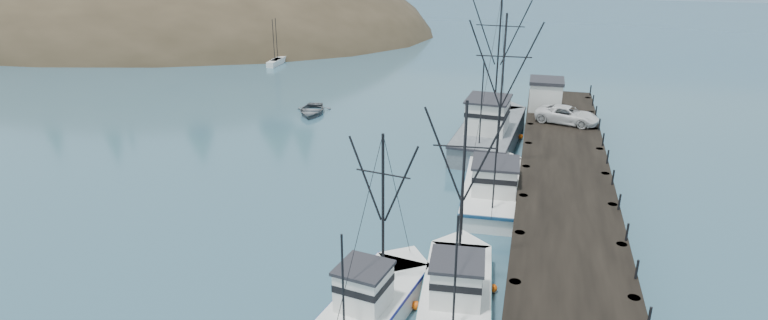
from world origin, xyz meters
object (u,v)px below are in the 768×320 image
pickup_truck (567,115)px  trawler_mid (376,299)px  motorboat (312,114)px  work_vessel (490,130)px  pier_shed (546,94)px  pier (565,174)px  trawler_far (494,186)px  trawler_near (457,289)px

pickup_truck → trawler_mid: bearing=176.4°
pickup_truck → motorboat: size_ratio=1.04×
work_vessel → pier_shed: work_vessel is taller
pier → trawler_far: size_ratio=3.47×
trawler_far → pier_shed: size_ratio=3.96×
pier → pier_shed: bearing=95.8°
pickup_truck → trawler_far: bearing=173.3°
trawler_near → pier_shed: size_ratio=3.27×
pier → trawler_mid: trawler_mid is taller
trawler_far → pier_shed: (3.09, 16.10, 2.60)m
trawler_near → trawler_mid: trawler_near is taller
trawler_mid → work_vessel: 26.34m
pier → pier_shed: size_ratio=13.75×
pier → pier_shed: (-1.50, 14.78, 1.73)m
pier → trawler_near: (-5.34, -14.50, -0.87)m
pickup_truck → motorboat: (-24.36, 3.52, -2.72)m
trawler_near → pickup_truck: (5.68, 25.43, 1.90)m
trawler_mid → motorboat: bearing=116.1°
motorboat → pickup_truck: bearing=-19.3°
pier → motorboat: bearing=149.0°
work_vessel → pickup_truck: size_ratio=2.97×
trawler_near → pickup_truck: size_ratio=2.02×
trawler_mid → work_vessel: (3.10, 26.15, 0.41)m
trawler_mid → trawler_far: trawler_far is taller
trawler_mid → pier_shed: size_ratio=2.89×
pier → work_vessel: (-5.87, 9.83, -0.46)m
pickup_truck → pier: bearing=-166.6°
pier → motorboat: size_ratio=8.87×
trawler_far → pickup_truck: (4.94, 12.25, 1.90)m
trawler_mid → pier_shed: trawler_mid is taller
trawler_near → work_vessel: 24.34m
pier → work_vessel: bearing=120.8°
trawler_mid → pickup_truck: trawler_mid is taller
trawler_near → motorboat: (-18.68, 28.95, -0.82)m
work_vessel → pickup_truck: (6.21, 1.10, 1.49)m
trawler_far → work_vessel: work_vessel is taller
trawler_mid → motorboat: 34.26m
trawler_mid → motorboat: trawler_mid is taller
pier_shed → motorboat: bearing=-179.2°
trawler_mid → work_vessel: bearing=83.2°
trawler_far → motorboat: (-19.42, 15.77, -0.82)m
work_vessel → pier_shed: 6.95m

